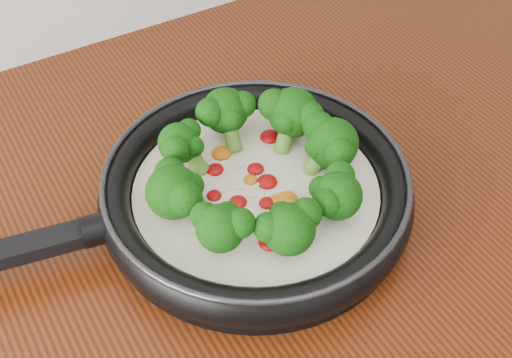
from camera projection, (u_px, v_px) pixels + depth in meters
skillet at (254, 188)px, 0.75m from camera, size 0.56×0.40×0.10m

